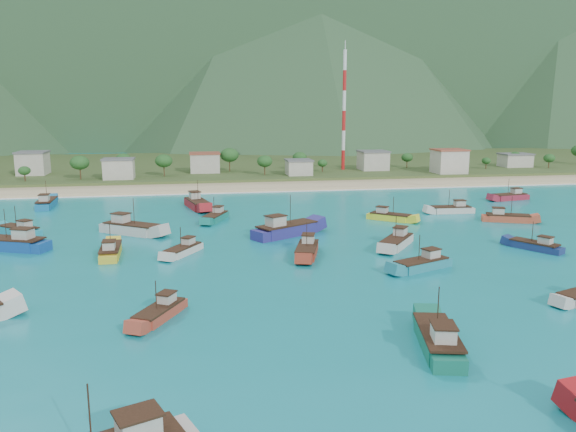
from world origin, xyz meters
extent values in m
plane|color=#0B7582|center=(0.00, 0.00, 0.00)|extent=(600.00, 600.00, 0.00)
cube|color=beige|center=(0.00, 79.00, 0.00)|extent=(400.00, 18.00, 1.20)
cube|color=#385123|center=(0.00, 140.00, 0.00)|extent=(400.00, 110.00, 2.40)
cube|color=white|center=(0.00, 69.50, 0.00)|extent=(400.00, 2.50, 0.08)
cube|color=#385942|center=(120.00, 400.00, 100.00)|extent=(1100.00, 160.00, 200.00)
cube|color=#284C2D|center=(-40.00, 300.00, 75.00)|extent=(800.00, 160.00, 150.00)
cone|color=#284C2D|center=(60.00, 300.00, 85.00)|extent=(280.00, 280.00, 170.00)
cube|color=beige|center=(-63.90, 111.53, 5.21)|extent=(8.91, 9.74, 7.22)
cube|color=beige|center=(-34.17, 94.44, 4.60)|extent=(9.17, 7.12, 6.00)
cube|color=beige|center=(-7.05, 107.59, 4.79)|extent=(9.86, 8.22, 6.37)
cube|color=beige|center=(23.58, 95.07, 3.92)|extent=(8.01, 8.07, 4.64)
cube|color=beige|center=(52.80, 105.48, 4.79)|extent=(9.46, 9.12, 6.37)
cube|color=beige|center=(75.29, 91.55, 5.43)|extent=(10.08, 8.97, 7.67)
cube|color=beige|center=(109.11, 106.21, 3.88)|extent=(10.64, 7.62, 4.56)
cylinder|color=red|center=(42.38, 108.00, 5.09)|extent=(1.20, 1.20, 6.98)
cylinder|color=white|center=(42.38, 108.00, 12.06)|extent=(1.20, 1.20, 6.98)
cylinder|color=red|center=(42.38, 108.00, 19.04)|extent=(1.20, 1.20, 6.98)
cylinder|color=white|center=(42.38, 108.00, 26.01)|extent=(1.20, 1.20, 6.98)
cylinder|color=red|center=(42.38, 108.00, 32.99)|extent=(1.20, 1.20, 6.98)
cylinder|color=white|center=(42.38, 108.00, 39.96)|extent=(1.20, 1.20, 6.98)
cube|color=yellow|center=(29.97, 24.49, 0.47)|extent=(9.03, 8.37, 1.73)
cube|color=beige|center=(28.50, 25.77, 2.04)|extent=(2.78, 2.74, 1.41)
cylinder|color=#382114|center=(30.37, 24.14, 3.28)|extent=(0.12, 0.12, 3.90)
cube|color=beige|center=(46.58, 30.31, 0.49)|extent=(9.96, 3.32, 1.79)
cube|color=beige|center=(48.60, 30.22, 2.12)|extent=(2.31, 1.90, 1.45)
cylinder|color=#382114|center=(46.03, 30.33, 3.40)|extent=(0.12, 0.12, 4.03)
cube|color=teal|center=(-44.75, 23.99, 0.50)|extent=(9.46, 8.52, 1.79)
cube|color=beige|center=(-43.19, 22.71, 2.12)|extent=(2.88, 2.82, 1.46)
cylinder|color=#382114|center=(-45.18, 24.35, 3.41)|extent=(0.12, 0.12, 4.03)
cube|color=gold|center=(-25.30, 4.76, 0.50)|extent=(3.34, 10.05, 1.81)
cube|color=beige|center=(-25.22, 2.73, 2.14)|extent=(1.91, 2.33, 1.47)
cylinder|color=#382114|center=(-25.33, 5.33, 3.44)|extent=(0.12, 0.12, 4.07)
cube|color=beige|center=(-16.04, -51.92, 2.65)|extent=(3.33, 3.05, 1.76)
cylinder|color=#382114|center=(-18.93, -53.10, 4.21)|extent=(0.12, 0.12, 4.88)
cube|color=teal|center=(21.60, -11.50, 0.49)|extent=(10.17, 6.43, 1.78)
cube|color=beige|center=(23.46, -10.73, 2.11)|extent=(2.75, 2.51, 1.45)
cylinder|color=#382114|center=(21.09, -11.71, 3.39)|extent=(0.12, 0.12, 4.01)
cube|color=navy|center=(45.42, -3.56, 0.40)|extent=(6.81, 8.89, 1.60)
cube|color=beige|center=(46.35, -5.10, 1.85)|extent=(2.42, 2.55, 1.30)
cylinder|color=#382114|center=(45.16, -3.13, 3.01)|extent=(0.12, 0.12, 3.61)
cube|color=beige|center=(22.85, 2.18, 0.56)|extent=(8.91, 10.24, 1.92)
cube|color=beige|center=(24.17, 3.89, 2.30)|extent=(2.99, 3.08, 1.56)
cylinder|color=#382114|center=(22.48, 1.71, 3.67)|extent=(0.12, 0.12, 4.31)
cube|color=#157A6D|center=(-7.14, 30.51, 0.47)|extent=(6.40, 9.88, 1.74)
cube|color=beige|center=(-6.36, 32.30, 2.04)|extent=(2.47, 2.69, 1.41)
cylinder|color=#382114|center=(-7.36, 30.01, 3.29)|extent=(0.12, 0.12, 3.91)
cube|color=beige|center=(-23.46, 20.75, 0.73)|extent=(12.28, 10.25, 2.27)
cube|color=beige|center=(-25.53, 22.23, 2.79)|extent=(3.63, 3.51, 1.84)
cylinder|color=#382114|center=(-22.88, 20.34, 4.42)|extent=(0.12, 0.12, 5.10)
cube|color=navy|center=(5.64, 14.10, 0.85)|extent=(13.86, 10.51, 2.49)
cube|color=beige|center=(3.24, 12.66, 3.11)|extent=(3.96, 3.76, 2.03)
cylinder|color=#382114|center=(6.31, 14.50, 4.90)|extent=(0.12, 0.12, 5.61)
cube|color=#B03F2C|center=(-16.08, -25.02, 0.39)|extent=(6.32, 8.82, 1.57)
cube|color=beige|center=(-15.25, -23.46, 1.81)|extent=(2.32, 2.48, 1.28)
cylinder|color=#382114|center=(-16.31, -25.45, 2.94)|extent=(0.12, 0.12, 3.53)
cube|color=silver|center=(-13.68, 3.62, 0.38)|extent=(6.75, 8.67, 1.57)
cube|color=beige|center=(-12.74, 5.11, 1.81)|extent=(2.38, 2.50, 1.28)
cylinder|color=#382114|center=(-13.95, 3.20, 2.94)|extent=(0.12, 0.12, 3.53)
cube|color=#13679C|center=(-46.70, 54.54, 0.64)|extent=(3.88, 11.55, 2.07)
cube|color=beige|center=(-46.59, 52.20, 2.52)|extent=(2.20, 2.68, 1.69)
cylinder|color=#382114|center=(-46.73, 55.18, 4.01)|extent=(0.12, 0.12, 4.67)
cube|color=#AB1D24|center=(-10.61, 46.26, 0.72)|extent=(6.43, 12.84, 2.24)
cube|color=beige|center=(-11.20, 48.71, 2.75)|extent=(2.85, 3.25, 1.82)
cylinder|color=#382114|center=(-10.45, 45.58, 4.36)|extent=(0.12, 0.12, 5.04)
cube|color=#9A3220|center=(6.39, -0.65, 0.54)|extent=(5.98, 10.77, 1.88)
cube|color=beige|center=(7.02, 1.36, 2.24)|extent=(2.50, 2.80, 1.53)
cylinder|color=#382114|center=(6.22, -1.21, 3.59)|extent=(0.12, 0.12, 4.22)
cube|color=maroon|center=(70.00, 44.84, 0.52)|extent=(10.51, 4.78, 1.84)
cube|color=beige|center=(72.04, 45.21, 2.19)|extent=(2.60, 2.24, 1.50)
cylinder|color=#382114|center=(69.43, 44.73, 3.51)|extent=(0.12, 0.12, 4.14)
cube|color=#BB4A2F|center=(54.03, 18.97, 0.50)|extent=(10.24, 6.48, 1.80)
cube|color=beige|center=(52.16, 19.75, 2.12)|extent=(2.77, 2.53, 1.46)
cylinder|color=#382114|center=(54.55, 18.76, 3.41)|extent=(0.12, 0.12, 4.04)
cube|color=#116650|center=(12.06, -38.08, 0.62)|extent=(5.87, 11.74, 2.05)
cube|color=beige|center=(11.53, -40.32, 2.48)|extent=(2.61, 2.97, 1.66)
cylinder|color=#382114|center=(12.21, -37.46, 3.95)|extent=(0.12, 0.12, 4.61)
cube|color=#124593|center=(-42.57, 11.68, 0.75)|extent=(13.10, 8.16, 2.29)
cube|color=beige|center=(-40.17, 10.72, 2.83)|extent=(3.52, 3.21, 1.86)
cylinder|color=#382114|center=(-43.23, 11.95, 4.47)|extent=(0.12, 0.12, 5.16)
camera|label=1|loc=(-11.98, -87.83, 24.02)|focal=35.00mm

